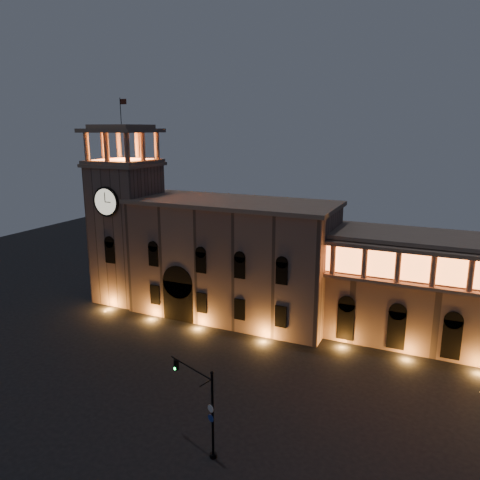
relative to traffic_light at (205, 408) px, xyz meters
The scene contains 4 objects.
ground 13.02m from the traffic_light, 141.06° to the left, with size 160.00×160.00×0.00m, color black.
government_building 32.15m from the traffic_light, 111.40° to the left, with size 30.80×12.80×17.60m.
clock_tower 42.34m from the traffic_light, 136.32° to the left, with size 9.80×9.80×32.40m.
traffic_light is the anchor object (origin of this frame).
Camera 1 is at (27.24, -39.02, 27.85)m, focal length 35.00 mm.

